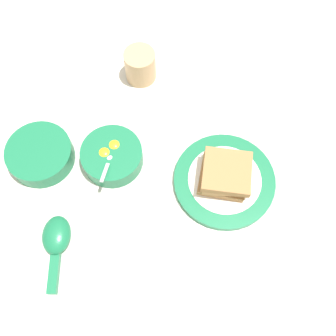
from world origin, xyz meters
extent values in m
plane|color=beige|center=(0.00, 0.00, 0.00)|extent=(3.00, 3.00, 0.00)
cylinder|color=#196B42|center=(-0.07, -0.02, 0.02)|extent=(0.13, 0.13, 0.04)
cylinder|color=white|center=(-0.07, -0.02, 0.03)|extent=(0.11, 0.11, 0.02)
ellipsoid|color=yellow|center=(-0.06, -0.02, 0.04)|extent=(0.03, 0.03, 0.01)
ellipsoid|color=yellow|center=(-0.08, -0.03, 0.04)|extent=(0.03, 0.03, 0.01)
cylinder|color=black|center=(-0.06, -0.01, 0.04)|extent=(0.02, 0.02, 0.00)
ellipsoid|color=silver|center=(-0.06, -0.01, 0.04)|extent=(0.03, 0.02, 0.01)
cube|color=silver|center=(-0.03, 0.02, 0.06)|extent=(0.04, 0.04, 0.03)
cylinder|color=#196B42|center=(-0.24, 0.17, 0.01)|extent=(0.22, 0.22, 0.02)
cylinder|color=white|center=(-0.24, 0.17, 0.02)|extent=(0.16, 0.16, 0.00)
cube|color=#9E7042|center=(-0.23, 0.16, 0.03)|extent=(0.13, 0.13, 0.02)
cube|color=tan|center=(-0.24, 0.17, 0.04)|extent=(0.13, 0.13, 0.02)
cube|color=#9E7042|center=(-0.23, 0.17, 0.06)|extent=(0.13, 0.13, 0.02)
ellipsoid|color=#196B42|center=(0.11, 0.06, 0.02)|extent=(0.09, 0.10, 0.04)
cube|color=#196B42|center=(0.16, 0.12, 0.01)|extent=(0.06, 0.08, 0.02)
cylinder|color=#196B42|center=(0.06, -0.11, 0.02)|extent=(0.14, 0.14, 0.04)
cylinder|color=white|center=(0.06, -0.11, 0.03)|extent=(0.12, 0.12, 0.01)
cylinder|color=tan|center=(-0.25, -0.17, 0.04)|extent=(0.07, 0.07, 0.08)
cylinder|color=#472B16|center=(-0.25, -0.17, 0.07)|extent=(0.06, 0.06, 0.01)
camera|label=1|loc=(0.04, 0.35, 0.79)|focal=42.00mm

